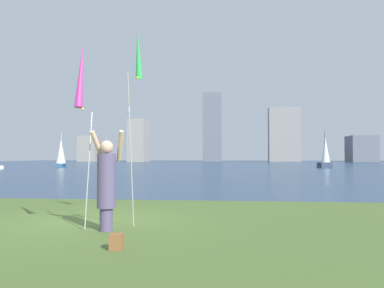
% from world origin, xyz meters
% --- Properties ---
extents(ground, '(120.00, 138.00, 0.12)m').
position_xyz_m(ground, '(0.00, 50.95, -0.06)').
color(ground, '#4C662D').
extents(person, '(0.75, 0.55, 2.04)m').
position_xyz_m(person, '(0.73, -1.06, 1.00)').
color(person, '#594C72').
rests_on(person, ground).
extents(kite_flag_left, '(0.16, 0.85, 3.75)m').
position_xyz_m(kite_flag_left, '(0.28, -1.33, 3.03)').
color(kite_flag_left, '#B2B2B7').
rests_on(kite_flag_left, ground).
extents(kite_flag_right, '(0.16, 1.08, 4.33)m').
position_xyz_m(kite_flag_right, '(1.18, -0.28, 3.66)').
color(kite_flag_right, '#B2B2B7').
rests_on(kite_flag_right, ground).
extents(bag, '(0.20, 0.20, 0.26)m').
position_xyz_m(bag, '(1.41, -2.62, 0.13)').
color(bag, brown).
rests_on(bag, ground).
extents(sailboat_1, '(1.52, 2.72, 4.69)m').
position_xyz_m(sailboat_1, '(-19.73, 42.56, 1.81)').
color(sailboat_1, '#2D6084').
rests_on(sailboat_1, ground).
extents(sailboat_3, '(2.18, 1.94, 4.70)m').
position_xyz_m(sailboat_3, '(15.16, 44.41, 1.84)').
color(sailboat_3, '#333D51').
rests_on(sailboat_3, ground).
extents(skyline_tower_0, '(4.91, 6.54, 6.78)m').
position_xyz_m(skyline_tower_0, '(-35.14, 95.43, 3.39)').
color(skyline_tower_0, gray).
rests_on(skyline_tower_0, ground).
extents(skyline_tower_1, '(4.23, 7.82, 10.66)m').
position_xyz_m(skyline_tower_1, '(-20.72, 91.14, 5.33)').
color(skyline_tower_1, gray).
rests_on(skyline_tower_1, ground).
extents(skyline_tower_2, '(4.74, 3.41, 17.93)m').
position_xyz_m(skyline_tower_2, '(-2.22, 95.65, 8.96)').
color(skyline_tower_2, slate).
rests_on(skyline_tower_2, ground).
extents(skyline_tower_3, '(7.86, 4.35, 13.87)m').
position_xyz_m(skyline_tower_3, '(16.29, 95.82, 6.93)').
color(skyline_tower_3, gray).
rests_on(skyline_tower_3, ground).
extents(skyline_tower_4, '(6.21, 7.29, 6.45)m').
position_xyz_m(skyline_tower_4, '(34.93, 94.07, 3.23)').
color(skyline_tower_4, slate).
rests_on(skyline_tower_4, ground).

